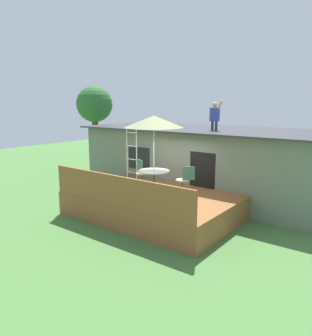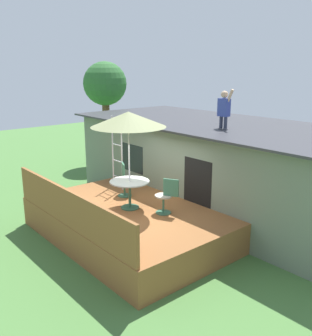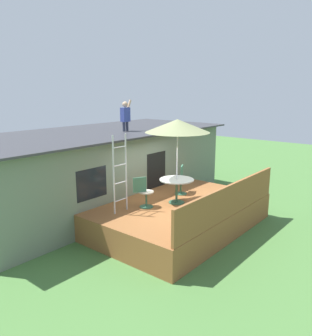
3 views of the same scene
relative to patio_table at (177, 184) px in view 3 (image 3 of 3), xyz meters
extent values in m
plane|color=#477538|center=(0.04, -0.03, -1.39)|extent=(40.00, 40.00, 0.00)
cube|color=slate|center=(0.04, 3.57, -0.05)|extent=(10.00, 4.00, 2.66)
cube|color=#38383D|center=(0.04, 3.57, 1.31)|extent=(10.50, 4.50, 0.06)
cube|color=black|center=(-1.97, 1.58, 0.16)|extent=(1.10, 0.03, 0.90)
cube|color=black|center=(0.94, 1.58, -0.34)|extent=(1.00, 0.03, 2.00)
cube|color=brown|center=(0.04, -0.03, -0.99)|extent=(5.37, 3.62, 0.80)
cube|color=brown|center=(0.04, -1.79, -0.14)|extent=(5.27, 0.08, 0.90)
cylinder|color=#33664C|center=(0.00, 0.00, -0.57)|extent=(0.48, 0.48, 0.03)
cylinder|color=#33664C|center=(0.00, 0.00, -0.22)|extent=(0.07, 0.07, 0.71)
cylinder|color=#999E93|center=(0.00, 0.00, 0.14)|extent=(1.04, 1.04, 0.03)
cylinder|color=silver|center=(0.00, 0.00, 0.61)|extent=(0.04, 0.04, 2.40)
cone|color=#8C9360|center=(0.00, 0.00, 1.76)|extent=(1.90, 1.90, 0.38)
cylinder|color=silver|center=(-1.87, 0.75, 0.51)|extent=(0.04, 0.04, 2.20)
cylinder|color=silver|center=(-1.39, 0.75, 0.51)|extent=(0.04, 0.04, 2.20)
cylinder|color=silver|center=(-1.63, 0.75, -0.24)|extent=(0.48, 0.03, 0.03)
cylinder|color=silver|center=(-1.63, 0.75, 0.26)|extent=(0.48, 0.03, 0.03)
cylinder|color=silver|center=(-1.63, 0.75, 0.76)|extent=(0.48, 0.03, 0.03)
cylinder|color=silver|center=(-1.63, 0.75, 1.26)|extent=(0.48, 0.03, 0.03)
cylinder|color=#33384C|center=(0.62, 2.81, 1.51)|extent=(0.10, 0.10, 0.34)
cylinder|color=#33384C|center=(0.78, 2.81, 1.51)|extent=(0.10, 0.10, 0.34)
cube|color=#384799|center=(0.70, 2.81, 1.93)|extent=(0.32, 0.20, 0.50)
sphere|color=tan|center=(0.70, 2.81, 2.29)|extent=(0.20, 0.20, 0.20)
cylinder|color=tan|center=(0.88, 2.81, 2.23)|extent=(0.26, 0.08, 0.44)
cylinder|color=#33664C|center=(-0.87, 0.46, -0.58)|extent=(0.40, 0.40, 0.02)
cylinder|color=#33664C|center=(-0.87, 0.46, -0.36)|extent=(0.06, 0.06, 0.44)
cylinder|color=#A59E8C|center=(-0.87, 0.46, -0.13)|extent=(0.44, 0.44, 0.04)
cube|color=#33664C|center=(-1.05, 0.55, 0.11)|extent=(0.37, 0.22, 0.44)
cylinder|color=#33664C|center=(0.84, 0.44, -0.58)|extent=(0.40, 0.40, 0.02)
cylinder|color=#33664C|center=(0.84, 0.44, -0.36)|extent=(0.06, 0.06, 0.44)
cylinder|color=#A59E8C|center=(0.84, 0.44, -0.13)|extent=(0.44, 0.44, 0.04)
cube|color=#33664C|center=(1.02, 0.53, 0.11)|extent=(0.37, 0.22, 0.44)
camera|label=1|loc=(6.37, -8.24, 2.33)|focal=34.61mm
camera|label=2|loc=(7.64, -5.58, 3.03)|focal=40.61mm
camera|label=3|loc=(-8.09, -5.86, 2.78)|focal=36.65mm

